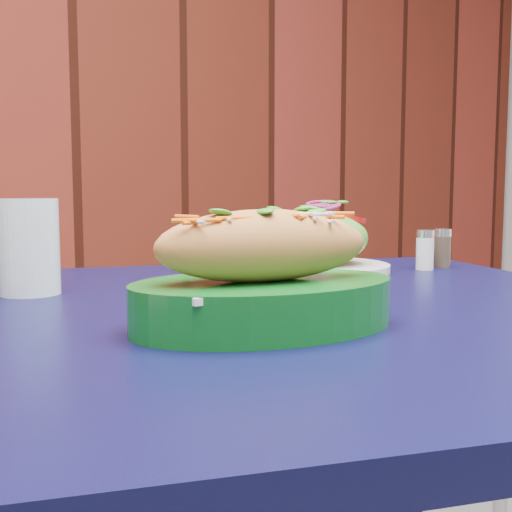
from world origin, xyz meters
TOP-DOWN VIEW (x-y plane):
  - brick_wall at (0.00, 2.97)m, footprint 4.90×0.04m
  - cafe_table at (-0.33, 1.57)m, footprint 1.05×1.05m
  - banh_mi_basket at (-0.44, 1.50)m, footprint 0.29×0.22m
  - salad_plate at (-0.12, 1.75)m, footprint 0.21×0.21m
  - water_glass at (-0.55, 1.82)m, footprint 0.07×0.07m
  - salt_shaker at (0.02, 1.67)m, footprint 0.03×0.03m
  - pepper_shaker at (0.07, 1.67)m, footprint 0.03×0.03m

SIDE VIEW (x-z plane):
  - cafe_table at x=-0.33m, z-range 0.29..1.04m
  - salt_shaker at x=0.02m, z-range 0.75..0.81m
  - pepper_shaker at x=0.07m, z-range 0.75..0.81m
  - salad_plate at x=-0.12m, z-range 0.74..0.85m
  - banh_mi_basket at x=-0.44m, z-range 0.74..0.85m
  - water_glass at x=-0.55m, z-range 0.75..0.87m
  - brick_wall at x=0.00m, z-range 0.00..2.80m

